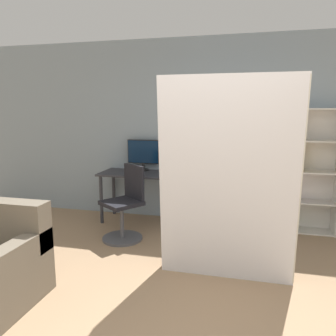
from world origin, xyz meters
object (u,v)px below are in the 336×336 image
Objects in this scene: bookshelf at (298,169)px; monitor at (143,153)px; mattress_near at (228,180)px; office_chair at (125,209)px.

monitor is at bearing 179.52° from bookshelf.
mattress_near reaches higher than monitor.
bookshelf reaches higher than office_chair.
mattress_near reaches higher than office_chair.
monitor is at bearing 92.59° from office_chair.
mattress_near is (-0.85, -1.58, 0.13)m from bookshelf.
office_chair is 2.40m from bookshelf.
monitor is at bearing 130.91° from mattress_near.
office_chair is at bearing 152.30° from mattress_near.
mattress_near is at bearing -27.70° from office_chair.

